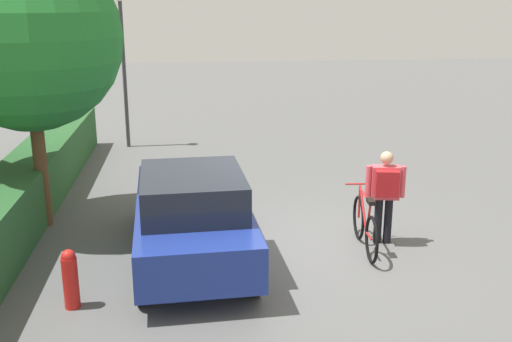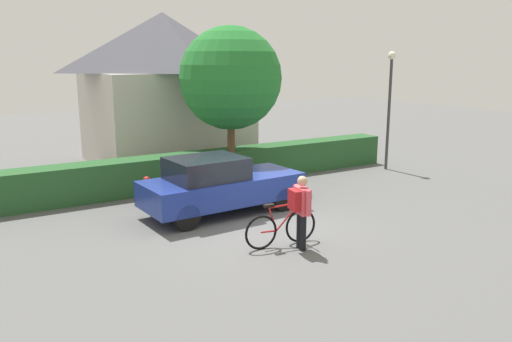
{
  "view_description": "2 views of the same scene",
  "coord_description": "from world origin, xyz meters",
  "px_view_note": "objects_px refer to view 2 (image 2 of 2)",
  "views": [
    {
      "loc": [
        -8.82,
        1.63,
        3.85
      ],
      "look_at": [
        0.86,
        0.48,
        1.03
      ],
      "focal_mm": 41.4,
      "sensor_mm": 36.0,
      "label": 1
    },
    {
      "loc": [
        -6.07,
        -9.46,
        3.83
      ],
      "look_at": [
        0.04,
        0.48,
        1.27
      ],
      "focal_mm": 35.7,
      "sensor_mm": 36.0,
      "label": 2
    }
  ],
  "objects_px": {
    "parked_car_near": "(219,185)",
    "person_rider": "(300,206)",
    "fire_hydrant": "(147,191)",
    "bicycle": "(281,227)",
    "street_lamp": "(390,94)",
    "tree_kerbside": "(231,78)"
  },
  "relations": [
    {
      "from": "parked_car_near",
      "to": "person_rider",
      "type": "relative_size",
      "value": 2.67
    },
    {
      "from": "parked_car_near",
      "to": "fire_hydrant",
      "type": "height_order",
      "value": "parked_car_near"
    },
    {
      "from": "parked_car_near",
      "to": "fire_hydrant",
      "type": "distance_m",
      "value": 2.09
    },
    {
      "from": "fire_hydrant",
      "to": "parked_car_near",
      "type": "bearing_deg",
      "value": -50.19
    },
    {
      "from": "bicycle",
      "to": "person_rider",
      "type": "height_order",
      "value": "person_rider"
    },
    {
      "from": "street_lamp",
      "to": "tree_kerbside",
      "type": "bearing_deg",
      "value": 170.69
    },
    {
      "from": "bicycle",
      "to": "person_rider",
      "type": "relative_size",
      "value": 1.08
    },
    {
      "from": "bicycle",
      "to": "street_lamp",
      "type": "distance_m",
      "value": 8.98
    },
    {
      "from": "person_rider",
      "to": "bicycle",
      "type": "bearing_deg",
      "value": 119.07
    },
    {
      "from": "person_rider",
      "to": "street_lamp",
      "type": "distance_m",
      "value": 8.87
    },
    {
      "from": "fire_hydrant",
      "to": "person_rider",
      "type": "bearing_deg",
      "value": -71.48
    },
    {
      "from": "person_rider",
      "to": "street_lamp",
      "type": "height_order",
      "value": "street_lamp"
    },
    {
      "from": "parked_car_near",
      "to": "person_rider",
      "type": "xyz_separation_m",
      "value": [
        0.25,
        -3.1,
        0.18
      ]
    },
    {
      "from": "bicycle",
      "to": "street_lamp",
      "type": "bearing_deg",
      "value": 30.17
    },
    {
      "from": "parked_car_near",
      "to": "street_lamp",
      "type": "relative_size",
      "value": 1.01
    },
    {
      "from": "person_rider",
      "to": "fire_hydrant",
      "type": "distance_m",
      "value": 4.97
    },
    {
      "from": "street_lamp",
      "to": "tree_kerbside",
      "type": "height_order",
      "value": "tree_kerbside"
    },
    {
      "from": "parked_car_near",
      "to": "person_rider",
      "type": "bearing_deg",
      "value": -85.44
    },
    {
      "from": "street_lamp",
      "to": "fire_hydrant",
      "type": "height_order",
      "value": "street_lamp"
    },
    {
      "from": "tree_kerbside",
      "to": "fire_hydrant",
      "type": "bearing_deg",
      "value": -162.23
    },
    {
      "from": "parked_car_near",
      "to": "tree_kerbside",
      "type": "xyz_separation_m",
      "value": [
        1.78,
        2.58,
        2.52
      ]
    },
    {
      "from": "person_rider",
      "to": "street_lamp",
      "type": "xyz_separation_m",
      "value": [
        7.3,
        4.74,
        1.73
      ]
    }
  ]
}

